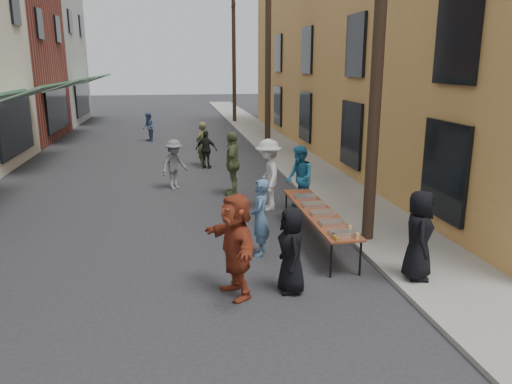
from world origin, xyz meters
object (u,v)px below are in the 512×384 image
object	(u,v)px
catering_tray_sausage	(343,233)
server	(419,235)
guest_front_a	(291,250)
serving_table	(318,212)
utility_pole_far	(234,55)
guest_front_c	(299,178)
utility_pole_mid	(268,50)
utility_pole_near	(379,35)

from	to	relation	value
catering_tray_sausage	server	xyz separation A→B (m)	(1.18, -0.72, 0.14)
guest_front_a	serving_table	bearing A→B (deg)	152.32
utility_pole_far	guest_front_c	distance (m)	21.59
serving_table	catering_tray_sausage	bearing A→B (deg)	-90.00
utility_pole_far	guest_front_c	size ratio (longest dim) A/B	5.00
utility_pole_mid	guest_front_c	distance (m)	9.99
utility_pole_mid	server	world-z (taller)	utility_pole_mid
utility_pole_near	serving_table	distance (m)	3.96
serving_table	server	bearing A→B (deg)	-63.48
utility_pole_near	guest_front_a	world-z (taller)	utility_pole_near
catering_tray_sausage	guest_front_a	size ratio (longest dim) A/B	0.32
utility_pole_far	catering_tray_sausage	world-z (taller)	utility_pole_far
utility_pole_near	guest_front_c	world-z (taller)	utility_pole_near
utility_pole_near	serving_table	bearing A→B (deg)	172.41
utility_pole_far	catering_tray_sausage	bearing A→B (deg)	-92.54
utility_pole_mid	catering_tray_sausage	size ratio (longest dim) A/B	18.00
utility_pole_far	utility_pole_mid	bearing A→B (deg)	-90.00
utility_pole_near	serving_table	world-z (taller)	utility_pole_near
utility_pole_far	guest_front_a	bearing A→B (deg)	-95.02
utility_pole_far	guest_front_a	xyz separation A→B (m)	(-2.30, -26.17, -3.73)
utility_pole_mid	guest_front_a	distance (m)	14.83
utility_pole_near	server	size ratio (longest dim) A/B	5.42
utility_pole_far	server	world-z (taller)	utility_pole_far
catering_tray_sausage	guest_front_c	size ratio (longest dim) A/B	0.28
serving_table	catering_tray_sausage	world-z (taller)	catering_tray_sausage
guest_front_c	utility_pole_near	bearing A→B (deg)	14.96
utility_pole_near	guest_front_a	size ratio (longest dim) A/B	5.83
server	utility_pole_far	bearing A→B (deg)	19.91
catering_tray_sausage	utility_pole_mid	bearing A→B (deg)	85.21
utility_pole_near	guest_front_c	distance (m)	4.61
serving_table	guest_front_c	distance (m)	2.59
utility_pole_far	guest_front_a	distance (m)	26.53
serving_table	guest_front_c	xyz separation A→B (m)	(0.23, 2.58, 0.19)
utility_pole_far	guest_front_a	size ratio (longest dim) A/B	5.83
utility_pole_mid	catering_tray_sausage	world-z (taller)	utility_pole_mid
utility_pole_far	serving_table	bearing A→B (deg)	-92.72
guest_front_a	guest_front_c	size ratio (longest dim) A/B	0.86
guest_front_c	utility_pole_far	bearing A→B (deg)	174.28
server	utility_pole_near	bearing A→B (deg)	21.09
utility_pole_near	catering_tray_sausage	distance (m)	4.16
serving_table	catering_tray_sausage	distance (m)	1.65
guest_front_a	server	world-z (taller)	server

